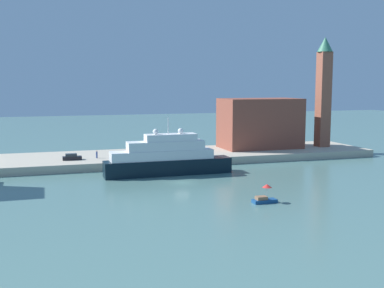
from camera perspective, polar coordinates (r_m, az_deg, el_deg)
ground at (r=88.54m, az=-1.22°, el=-4.67°), size 400.00×400.00×0.00m
quay_dock at (r=113.57m, az=-4.97°, el=-1.61°), size 110.00×20.81×1.75m
large_yacht at (r=95.92m, az=-3.06°, el=-1.75°), size 25.87×4.32×11.59m
small_motorboat at (r=74.59m, az=8.67°, el=-6.33°), size 3.77×1.57×2.91m
harbor_building at (r=124.43m, az=8.15°, el=2.48°), size 20.04×11.36×12.77m
bell_tower at (r=130.11m, az=15.50°, el=6.44°), size 3.98×3.98×28.57m
parked_car at (r=107.02m, az=-14.20°, el=-1.55°), size 4.07×1.60×1.38m
person_figure at (r=108.34m, az=-11.34°, el=-1.25°), size 0.36×0.36×1.72m
mooring_bollard at (r=105.61m, az=-1.36°, el=-1.55°), size 0.54×0.54×0.78m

